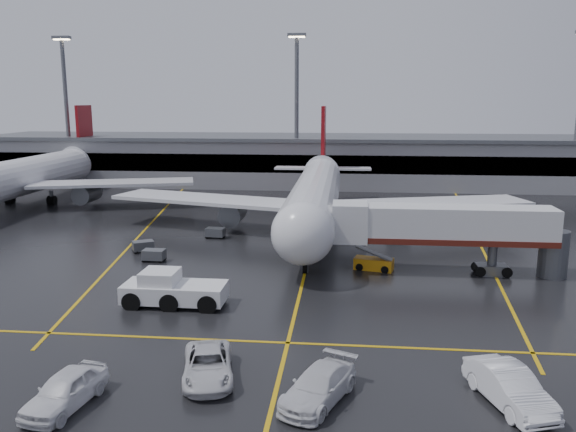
# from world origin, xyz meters

# --- Properties ---
(ground) EXTENTS (220.00, 220.00, 0.00)m
(ground) POSITION_xyz_m (0.00, 0.00, 0.00)
(ground) COLOR black
(ground) RESTS_ON ground
(apron_line_centre) EXTENTS (0.25, 90.00, 0.02)m
(apron_line_centre) POSITION_xyz_m (0.00, 0.00, 0.01)
(apron_line_centre) COLOR gold
(apron_line_centre) RESTS_ON ground
(apron_line_stop) EXTENTS (60.00, 0.25, 0.02)m
(apron_line_stop) POSITION_xyz_m (0.00, -22.00, 0.01)
(apron_line_stop) COLOR gold
(apron_line_stop) RESTS_ON ground
(apron_line_left) EXTENTS (9.99, 69.35, 0.02)m
(apron_line_left) POSITION_xyz_m (-20.00, 10.00, 0.01)
(apron_line_left) COLOR gold
(apron_line_left) RESTS_ON ground
(apron_line_right) EXTENTS (7.57, 69.64, 0.02)m
(apron_line_right) POSITION_xyz_m (18.00, 10.00, 0.01)
(apron_line_right) COLOR gold
(apron_line_right) RESTS_ON ground
(terminal) EXTENTS (122.00, 19.00, 8.60)m
(terminal) POSITION_xyz_m (0.00, 47.93, 4.32)
(terminal) COLOR gray
(terminal) RESTS_ON ground
(light_mast_left) EXTENTS (3.00, 1.20, 25.45)m
(light_mast_left) POSITION_xyz_m (-45.00, 42.00, 14.47)
(light_mast_left) COLOR #595B60
(light_mast_left) RESTS_ON ground
(light_mast_mid) EXTENTS (3.00, 1.20, 25.45)m
(light_mast_mid) POSITION_xyz_m (-5.00, 42.00, 14.47)
(light_mast_mid) COLOR #595B60
(light_mast_mid) RESTS_ON ground
(main_airliner) EXTENTS (48.80, 45.60, 14.10)m
(main_airliner) POSITION_xyz_m (0.00, 9.70, 4.21)
(main_airliner) COLOR silver
(main_airliner) RESTS_ON ground
(second_airliner) EXTENTS (48.80, 45.60, 14.10)m
(second_airliner) POSITION_xyz_m (-42.00, 21.70, 4.21)
(second_airliner) COLOR silver
(second_airliner) RESTS_ON ground
(jet_bridge) EXTENTS (19.90, 3.40, 6.05)m
(jet_bridge) POSITION_xyz_m (11.87, -6.00, 3.93)
(jet_bridge) COLOR silver
(jet_bridge) RESTS_ON ground
(pushback_tractor) EXTENTS (7.50, 3.27, 2.67)m
(pushback_tractor) POSITION_xyz_m (-9.15, -15.98, 1.06)
(pushback_tractor) COLOR silver
(pushback_tractor) RESTS_ON ground
(belt_loader) EXTENTS (3.63, 2.27, 2.14)m
(belt_loader) POSITION_xyz_m (5.99, -5.45, 0.53)
(belt_loader) COLOR orange
(belt_loader) RESTS_ON ground
(service_van_a) EXTENTS (3.77, 6.04, 1.56)m
(service_van_a) POSITION_xyz_m (-3.80, -27.06, 0.78)
(service_van_a) COLOR silver
(service_van_a) RESTS_ON ground
(service_van_b) EXTENTS (4.33, 6.05, 1.63)m
(service_van_b) POSITION_xyz_m (2.24, -28.83, 0.81)
(service_van_b) COLOR silver
(service_van_b) RESTS_ON ground
(service_van_c) EXTENTS (3.66, 6.06, 1.89)m
(service_van_c) POSITION_xyz_m (11.56, -28.24, 0.94)
(service_van_c) COLOR white
(service_van_c) RESTS_ON ground
(service_van_d) EXTENTS (2.91, 5.43, 1.76)m
(service_van_d) POSITION_xyz_m (-10.03, -30.62, 0.88)
(service_van_d) COLOR white
(service_van_d) RESTS_ON ground
(baggage_cart_a) EXTENTS (2.03, 1.34, 1.12)m
(baggage_cart_a) POSITION_xyz_m (-14.29, -4.77, 0.63)
(baggage_cart_a) COLOR #595B60
(baggage_cart_a) RESTS_ON ground
(baggage_cart_b) EXTENTS (2.38, 2.12, 1.12)m
(baggage_cart_b) POSITION_xyz_m (-16.46, -1.59, 0.63)
(baggage_cart_b) COLOR #595B60
(baggage_cart_b) RESTS_ON ground
(baggage_cart_c) EXTENTS (2.12, 1.50, 1.12)m
(baggage_cart_c) POSITION_xyz_m (-10.67, 4.97, 0.63)
(baggage_cart_c) COLOR #595B60
(baggage_cart_c) RESTS_ON ground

